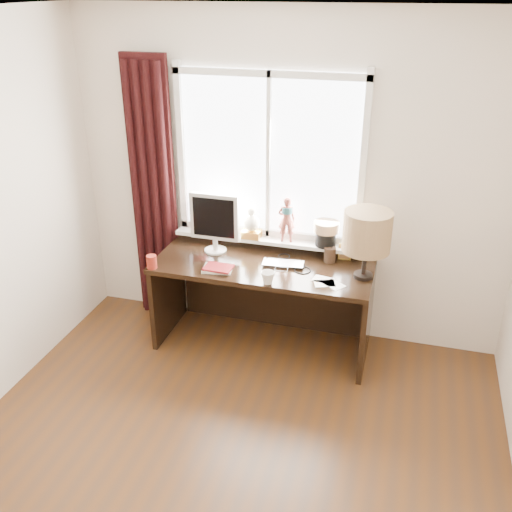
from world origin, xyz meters
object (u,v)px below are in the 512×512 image
(laptop, at_px, (284,264))
(desk, at_px, (266,285))
(mug, at_px, (268,277))
(table_lamp, at_px, (367,232))
(red_cup, at_px, (152,262))
(monitor, at_px, (214,219))

(laptop, height_order, desk, laptop)
(mug, distance_m, desk, 0.51)
(table_lamp, bearing_deg, desk, 171.78)
(mug, bearing_deg, desk, 106.30)
(mug, relative_size, red_cup, 0.97)
(monitor, bearing_deg, mug, -37.07)
(laptop, distance_m, red_cup, 1.01)
(laptop, xyz_separation_m, mug, (-0.04, -0.32, 0.04))
(laptop, distance_m, monitor, 0.66)
(desk, xyz_separation_m, table_lamp, (0.77, -0.11, 0.61))
(laptop, xyz_separation_m, monitor, (-0.59, 0.10, 0.27))
(table_lamp, bearing_deg, laptop, 177.07)
(laptop, bearing_deg, mug, -103.37)
(laptop, xyz_separation_m, table_lamp, (0.61, -0.03, 0.35))
(table_lamp, bearing_deg, red_cup, -169.71)
(red_cup, bearing_deg, mug, 0.00)
(desk, bearing_deg, laptop, -26.72)
(laptop, relative_size, red_cup, 3.10)
(mug, height_order, desk, mug)
(mug, xyz_separation_m, table_lamp, (0.66, 0.29, 0.31))
(laptop, bearing_deg, red_cup, -167.34)
(monitor, relative_size, table_lamp, 0.94)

